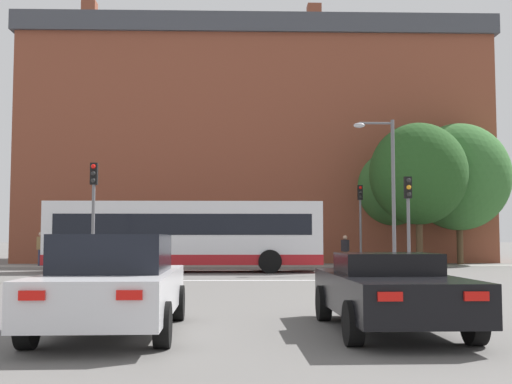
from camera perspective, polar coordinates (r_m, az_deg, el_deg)
The scene contains 16 objects.
stop_line_strip at distance 22.88m, azimuth -0.66°, elevation -7.86°, with size 9.27×0.30×0.01m, color silver.
far_pavement at distance 34.58m, azimuth -0.96°, elevation -6.58°, with size 70.30×2.50×0.01m, color gray.
brick_civic_building at distance 43.96m, azimuth -0.15°, elevation 3.84°, with size 29.43×12.13×16.89m.
car_saloon_left at distance 10.59m, azimuth -12.50°, elevation -7.92°, with size 2.13×4.86×1.56m.
car_roadster_right at distance 10.74m, azimuth 11.72°, elevation -8.57°, with size 2.00×4.54×1.26m.
bus_crossing_lead at distance 28.67m, azimuth -6.31°, elevation -3.77°, with size 11.98×2.72×3.08m.
traffic_light_near_right at distance 24.04m, azimuth 13.39°, elevation -1.52°, with size 0.26×0.31×3.74m.
traffic_light_near_left at distance 24.06m, azimuth -14.25°, elevation -0.77°, with size 0.26×0.31×4.24m.
traffic_light_far_right at distance 34.92m, azimuth 9.26°, elevation -1.73°, with size 0.26×0.31×4.34m.
street_lamp_junction at distance 28.64m, azimuth 11.51°, elevation 1.18°, with size 1.80×0.36×6.70m.
pedestrian_waiting at distance 36.36m, azimuth -18.57°, elevation -4.54°, with size 0.44×0.31×1.83m.
pedestrian_walking_east at distance 35.12m, azimuth 7.93°, elevation -4.95°, with size 0.43×0.44×1.64m.
pedestrian_walking_west at distance 35.32m, azimuth 1.36°, elevation -4.94°, with size 0.45×0.42×1.67m.
tree_by_building at distance 35.53m, azimuth 14.22°, elevation 1.57°, with size 5.22×5.22×7.68m.
tree_kerbside at distance 38.60m, azimuth 17.55°, elevation 1.28°, with size 5.85×5.85×8.07m.
tree_distant at distance 39.36m, azimuth 11.92°, elevation 0.27°, with size 4.35×4.35×6.73m.
Camera 1 is at (-0.35, -2.17, 1.51)m, focal length 45.00 mm.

